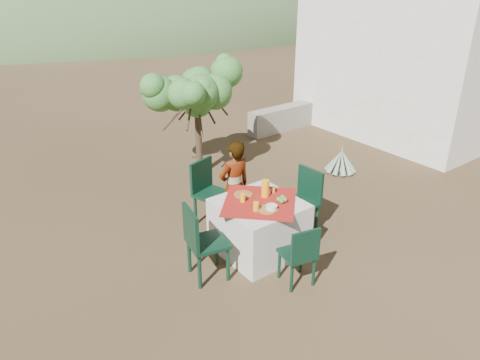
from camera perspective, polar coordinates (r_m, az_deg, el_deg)
name	(u,v)px	position (r m, az deg, el deg)	size (l,w,h in m)	color
ground	(274,234)	(6.91, 4.13, -6.59)	(160.00, 160.00, 0.00)	#392A1A
table	(259,227)	(6.34, 2.33, -5.70)	(1.30, 1.30, 0.76)	silver
chair_far	(208,189)	(6.97, -3.94, -1.13)	(0.56, 0.56, 0.99)	black
chair_near	(300,253)	(5.71, 7.38, -8.87)	(0.46, 0.46, 0.83)	black
chair_left	(201,240)	(5.75, -4.77, -7.31)	(0.55, 0.55, 1.00)	black
chair_right	(304,198)	(6.77, 7.80, -2.23)	(0.48, 0.48, 0.97)	black
person	(234,187)	(6.68, -0.69, -0.85)	(0.51, 0.34, 1.40)	#8C6651
shrub_tree	(198,96)	(8.36, -5.12, 10.19)	(1.59, 1.56, 1.87)	#3F2C1F
agave	(341,161)	(8.97, 12.21, 2.22)	(0.58, 0.59, 0.63)	gray
guesthouse	(411,64)	(11.55, 20.15, 13.14)	(3.20, 4.20, 3.00)	white
stone_wall	(295,115)	(11.32, 6.72, 7.85)	(2.60, 0.35, 0.55)	gray
hill_near_right	(102,7)	(43.54, -16.53, 19.58)	(48.00, 48.00, 20.00)	#374F2C
plate_far	(243,195)	(6.31, 0.40, -1.79)	(0.25, 0.25, 0.01)	brown
plate_near	(267,209)	(5.96, 3.36, -3.60)	(0.26, 0.26, 0.01)	brown
glass_far	(243,198)	(6.12, 0.35, -2.17)	(0.07, 0.07, 0.11)	#FFA410
glass_near	(256,206)	(5.91, 1.96, -3.24)	(0.07, 0.07, 0.12)	#FFA410
juice_pitcher	(265,188)	(6.24, 3.11, -1.02)	(0.11, 0.11, 0.23)	#FFA410
bowl_plate	(272,209)	(5.96, 3.87, -3.59)	(0.18, 0.18, 0.01)	brown
white_bowl	(272,207)	(5.95, 3.88, -3.32)	(0.15, 0.15, 0.05)	silver
jar_left	(273,190)	(6.38, 4.09, -1.19)	(0.05, 0.05, 0.08)	orange
jar_right	(268,186)	(6.46, 3.38, -0.77)	(0.06, 0.06, 0.09)	orange
napkin_holder	(268,192)	(6.31, 3.42, -1.49)	(0.07, 0.04, 0.09)	silver
fruit_cluster	(282,199)	(6.15, 5.13, -2.37)	(0.15, 0.14, 0.07)	#557F2E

